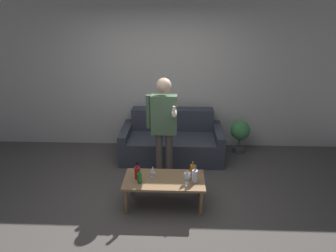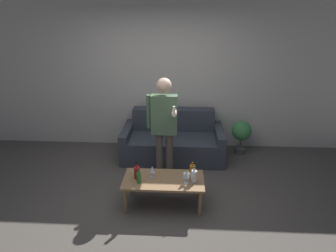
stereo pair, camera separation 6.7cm
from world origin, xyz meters
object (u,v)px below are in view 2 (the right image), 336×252
(couch, at_px, (173,141))
(coffee_table, at_px, (164,182))
(person_standing_front, at_px, (164,122))
(bottle_orange, at_px, (137,172))

(couch, bearing_deg, coffee_table, -92.55)
(couch, bearing_deg, person_standing_front, -97.17)
(couch, distance_m, person_standing_front, 1.05)
(coffee_table, distance_m, person_standing_front, 0.88)
(coffee_table, xyz_separation_m, bottle_orange, (-0.35, 0.00, 0.13))
(coffee_table, relative_size, person_standing_front, 0.66)
(couch, xyz_separation_m, coffee_table, (-0.06, -1.45, 0.06))
(bottle_orange, height_order, person_standing_front, person_standing_front)
(bottle_orange, relative_size, person_standing_front, 0.14)
(couch, distance_m, coffee_table, 1.46)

